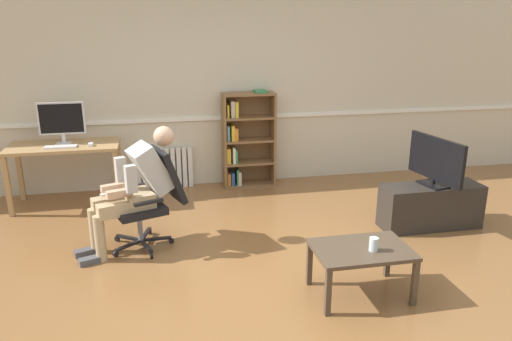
# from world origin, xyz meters

# --- Properties ---
(ground_plane) EXTENTS (18.00, 18.00, 0.00)m
(ground_plane) POSITION_xyz_m (0.00, 0.00, 0.00)
(ground_plane) COLOR brown
(back_wall) EXTENTS (12.00, 0.13, 2.70)m
(back_wall) POSITION_xyz_m (0.00, 2.65, 1.35)
(back_wall) COLOR beige
(back_wall) RESTS_ON ground_plane
(computer_desk) EXTENTS (1.29, 0.63, 0.76)m
(computer_desk) POSITION_xyz_m (-1.94, 2.15, 0.65)
(computer_desk) COLOR tan
(computer_desk) RESTS_ON ground_plane
(imac_monitor) EXTENTS (0.54, 0.14, 0.50)m
(imac_monitor) POSITION_xyz_m (-1.94, 2.23, 1.04)
(imac_monitor) COLOR silver
(imac_monitor) RESTS_ON computer_desk
(keyboard) EXTENTS (0.36, 0.12, 0.02)m
(keyboard) POSITION_xyz_m (-1.94, 2.01, 0.77)
(keyboard) COLOR white
(keyboard) RESTS_ON computer_desk
(computer_mouse) EXTENTS (0.06, 0.10, 0.03)m
(computer_mouse) POSITION_xyz_m (-1.61, 2.03, 0.77)
(computer_mouse) COLOR white
(computer_mouse) RESTS_ON computer_desk
(bookshelf) EXTENTS (0.70, 0.29, 1.29)m
(bookshelf) POSITION_xyz_m (0.32, 2.44, 0.62)
(bookshelf) COLOR brown
(bookshelf) RESTS_ON ground_plane
(radiator) EXTENTS (0.75, 0.08, 0.54)m
(radiator) POSITION_xyz_m (-0.76, 2.54, 0.27)
(radiator) COLOR white
(radiator) RESTS_ON ground_plane
(office_chair) EXTENTS (0.79, 0.67, 0.98)m
(office_chair) POSITION_xyz_m (-0.91, 0.81, 0.53)
(office_chair) COLOR black
(office_chair) RESTS_ON ground_plane
(person_seated) EXTENTS (1.02, 0.62, 1.20)m
(person_seated) POSITION_xyz_m (-1.07, 0.75, 0.65)
(person_seated) COLOR tan
(person_seated) RESTS_ON ground_plane
(tv_stand) EXTENTS (1.09, 0.36, 0.48)m
(tv_stand) POSITION_xyz_m (2.05, 0.63, 0.24)
(tv_stand) COLOR #2D2823
(tv_stand) RESTS_ON ground_plane
(tv_screen) EXTENTS (0.25, 0.78, 0.53)m
(tv_screen) POSITION_xyz_m (2.05, 0.63, 0.76)
(tv_screen) COLOR black
(tv_screen) RESTS_ON tv_stand
(coffee_table) EXTENTS (0.78, 0.53, 0.42)m
(coffee_table) POSITION_xyz_m (0.75, -0.52, 0.37)
(coffee_table) COLOR #4C3D2D
(coffee_table) RESTS_ON ground_plane
(drinking_glass) EXTENTS (0.07, 0.07, 0.11)m
(drinking_glass) POSITION_xyz_m (0.82, -0.58, 0.48)
(drinking_glass) COLOR silver
(drinking_glass) RESTS_ON coffee_table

